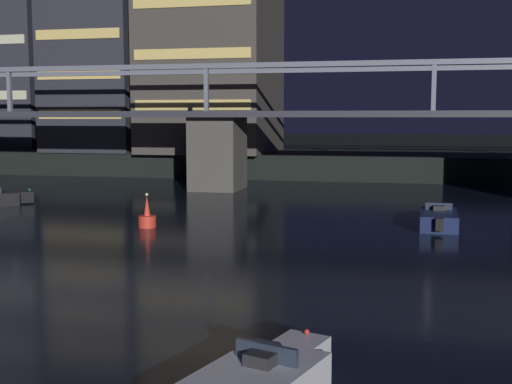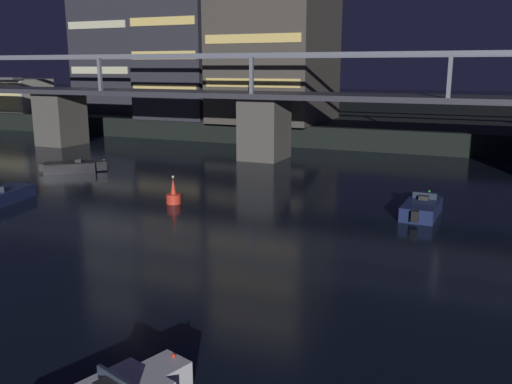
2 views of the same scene
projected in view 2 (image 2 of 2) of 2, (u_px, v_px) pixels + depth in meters
The scene contains 10 objects.
far_riverbank at pixel (373, 110), 93.16m from camera, with size 240.00×80.00×2.20m, color black.
river_bridge at pixel (265, 113), 49.53m from camera, with size 100.96×6.40×9.38m.
tower_west_low at pixel (118, 4), 72.79m from camera, with size 9.68×9.34×28.66m.
tower_west_tall at pixel (193, 40), 66.87m from camera, with size 9.06×13.55×18.85m.
tower_central at pixel (276, 19), 61.06m from camera, with size 11.54×13.41×22.71m.
waterfront_pavilion at pixel (6, 94), 77.36m from camera, with size 12.40×7.40×4.70m.
speedboat_near_center at pixel (422, 208), 31.24m from camera, with size 1.94×5.21×1.16m.
speedboat_near_right at pixel (2, 196), 34.12m from camera, with size 2.50×5.22×1.16m.
speedboat_mid_center at pixel (73, 167), 43.99m from camera, with size 4.64×4.07×1.16m.
channel_buoy at pixel (174, 196), 33.82m from camera, with size 0.90×0.90×1.76m.
Camera 2 is at (19.12, -9.98, 8.25)m, focal length 38.56 mm.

